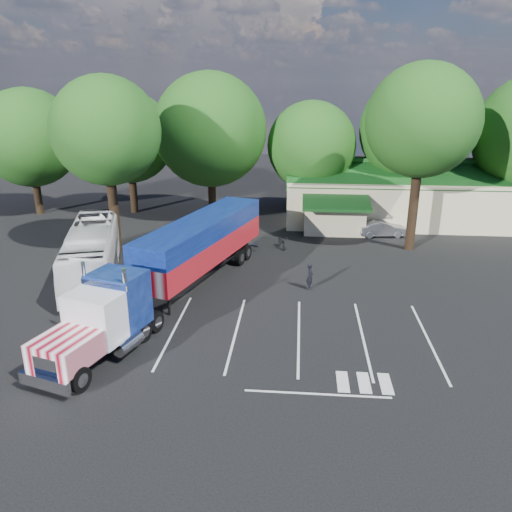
# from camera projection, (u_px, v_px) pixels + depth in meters

# --- Properties ---
(ground) EXTENTS (120.00, 120.00, 0.00)m
(ground) POSITION_uv_depth(u_px,v_px,m) (248.00, 287.00, 31.07)
(ground) COLOR black
(ground) RESTS_ON ground
(event_hall) EXTENTS (24.20, 14.12, 5.55)m
(event_hall) POSITION_uv_depth(u_px,v_px,m) (416.00, 195.00, 45.94)
(event_hall) COLOR beige
(event_hall) RESTS_ON ground
(tree_row_a) EXTENTS (9.00, 9.00, 11.68)m
(tree_row_a) POSITION_uv_depth(u_px,v_px,m) (29.00, 138.00, 46.03)
(tree_row_a) COLOR black
(tree_row_a) RESTS_ON ground
(tree_row_b) EXTENTS (8.40, 8.40, 11.35)m
(tree_row_b) POSITION_uv_depth(u_px,v_px,m) (129.00, 138.00, 46.52)
(tree_row_b) COLOR black
(tree_row_b) RESTS_ON ground
(tree_row_c) EXTENTS (10.00, 10.00, 13.05)m
(tree_row_c) POSITION_uv_depth(u_px,v_px,m) (210.00, 130.00, 44.05)
(tree_row_c) COLOR black
(tree_row_c) RESTS_ON ground
(tree_row_d) EXTENTS (8.00, 8.00, 10.60)m
(tree_row_d) POSITION_uv_depth(u_px,v_px,m) (312.00, 146.00, 45.01)
(tree_row_d) COLOR black
(tree_row_d) RESTS_ON ground
(tree_row_e) EXTENTS (9.60, 9.60, 12.90)m
(tree_row_e) POSITION_uv_depth(u_px,v_px,m) (414.00, 129.00, 44.24)
(tree_row_e) COLOR black
(tree_row_e) RESTS_ON ground
(tree_near_left) EXTENTS (7.60, 7.60, 12.65)m
(tree_near_left) POSITION_uv_depth(u_px,v_px,m) (106.00, 131.00, 34.67)
(tree_near_left) COLOR black
(tree_near_left) RESTS_ON ground
(tree_near_right) EXTENTS (8.00, 8.00, 13.50)m
(tree_near_right) POSITION_uv_depth(u_px,v_px,m) (423.00, 121.00, 34.98)
(tree_near_right) COLOR black
(tree_near_right) RESTS_ON ground
(semi_truck) EXTENTS (8.33, 20.12, 4.25)m
(semi_truck) POSITION_uv_depth(u_px,v_px,m) (181.00, 257.00, 29.09)
(semi_truck) COLOR black
(semi_truck) RESTS_ON ground
(woman) EXTENTS (0.48, 0.66, 1.69)m
(woman) POSITION_uv_depth(u_px,v_px,m) (310.00, 276.00, 30.47)
(woman) COLOR black
(woman) RESTS_ON ground
(bicycle) EXTENTS (1.20, 1.88, 0.93)m
(bicycle) POSITION_uv_depth(u_px,v_px,m) (282.00, 242.00, 38.29)
(bicycle) COLOR black
(bicycle) RESTS_ON ground
(tour_bus) EXTENTS (6.20, 12.30, 3.34)m
(tour_bus) POSITION_uv_depth(u_px,v_px,m) (93.00, 252.00, 32.24)
(tour_bus) COLOR silver
(tour_bus) RESTS_ON ground
(silver_sedan) EXTENTS (4.05, 1.86, 1.29)m
(silver_sedan) POSITION_uv_depth(u_px,v_px,m) (382.00, 229.00, 41.01)
(silver_sedan) COLOR #929499
(silver_sedan) RESTS_ON ground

